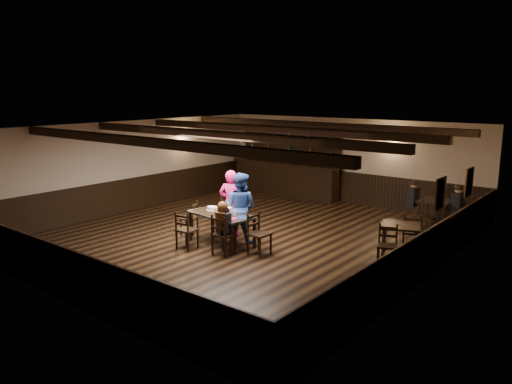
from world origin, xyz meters
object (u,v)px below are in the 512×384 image
Objects in this scene: chair_near_right at (221,232)px; woman_pink at (231,203)px; chair_near_left at (185,228)px; dining_table at (221,217)px; bar_counter at (287,174)px; cake at (212,208)px; man_blue at (240,207)px.

chair_near_right is 1.56m from woman_pink.
woman_pink reaches higher than chair_near_left.
bar_counter is at bearing 110.23° from dining_table.
bar_counter reaches higher than chair_near_right.
chair_near_right is 0.22× the size of bar_counter.
chair_near_right reaches higher than cake.
woman_pink is at bearing 85.93° from chair_near_left.
chair_near_right reaches higher than dining_table.
chair_near_right is 1.21m from cake.
bar_counter is at bearing -79.12° from man_blue.
cake is at bearing 54.80° from woman_pink.
chair_near_right is at bearing -67.23° from bar_counter.
chair_near_left is at bearing -75.50° from bar_counter.
woman_pink reaches higher than cake.
cake is at bearing 18.34° from man_blue.
bar_counter is (-1.65, 5.49, -0.07)m from cake.
woman_pink is 5.96× the size of cake.
dining_table is 1.90× the size of chair_near_right.
cake is (-0.00, 0.91, 0.28)m from chair_near_left.
woman_pink is 5.22m from bar_counter.
chair_near_right is 3.29× the size of cake.
dining_table is at bearing -69.77° from bar_counter.
chair_near_right is 0.55× the size of woman_pink.
man_blue is at bearing 64.95° from chair_near_left.
woman_pink is at bearing 113.92° from dining_table.
bar_counter reaches higher than man_blue.
chair_near_right is at bearing 98.77° from woman_pink.
chair_near_right is 6.72m from bar_counter.
bar_counter reaches higher than cake.
dining_table is 6.24× the size of cake.
bar_counter is at bearing -94.84° from woman_pink.
chair_near_left is at bearing -117.56° from dining_table.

